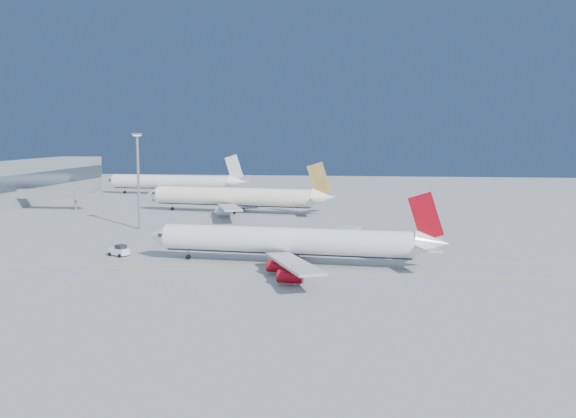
% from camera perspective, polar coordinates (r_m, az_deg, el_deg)
% --- Properties ---
extents(ground, '(500.00, 500.00, 0.00)m').
position_cam_1_polar(ground, '(130.82, 2.67, -4.40)').
color(ground, slate).
rests_on(ground, ground).
extents(terminal, '(18.40, 110.00, 15.00)m').
position_cam_1_polar(terminal, '(247.54, -23.17, 2.11)').
color(terminal, gray).
rests_on(terminal, ground).
extents(jet_bridge, '(23.60, 3.60, 6.90)m').
position_cam_1_polar(jet_bridge, '(225.88, -20.01, 1.26)').
color(jet_bridge, gray).
rests_on(jet_bridge, ground).
extents(taxiway_lines, '(118.86, 140.00, 0.02)m').
position_cam_1_polar(taxiway_lines, '(138.88, -3.20, -3.74)').
color(taxiway_lines, '#DEA70C').
rests_on(taxiway_lines, ground).
extents(airliner_virgin, '(59.60, 53.32, 14.70)m').
position_cam_1_polar(airliner_virgin, '(124.23, 0.41, -2.91)').
color(airliner_virgin, white).
rests_on(airliner_virgin, ground).
extents(airliner_etihad, '(63.65, 58.25, 16.64)m').
position_cam_1_polar(airliner_etihad, '(204.36, -4.53, 1.07)').
color(airliner_etihad, white).
rests_on(airliner_etihad, ground).
extents(airliner_third, '(62.82, 57.59, 16.85)m').
position_cam_1_polar(airliner_third, '(267.91, -10.11, 2.35)').
color(airliner_third, white).
rests_on(airliner_third, ground).
extents(pushback_tug, '(4.85, 4.12, 2.44)m').
position_cam_1_polar(pushback_tug, '(137.31, -14.77, -3.60)').
color(pushback_tug, white).
rests_on(pushback_tug, ground).
extents(light_mast, '(2.19, 2.19, 25.29)m').
position_cam_1_polar(light_mast, '(173.03, -13.18, 3.16)').
color(light_mast, gray).
rests_on(light_mast, ground).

